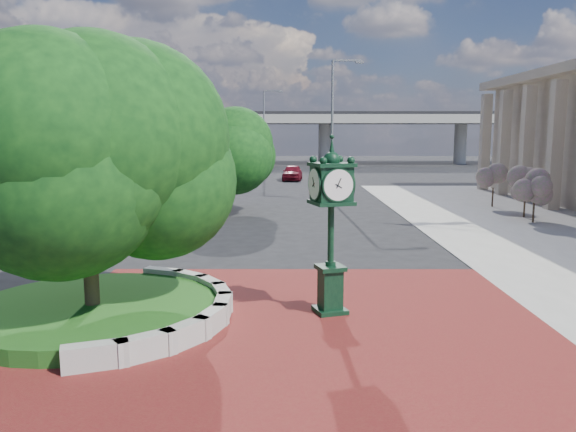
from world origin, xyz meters
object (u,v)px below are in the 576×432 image
at_px(street_lamp_near, 336,119).
at_px(street_lamp_far, 266,128).
at_px(post_clock, 331,219).
at_px(parked_car, 292,173).

height_order(street_lamp_near, street_lamp_far, street_lamp_near).
bearing_deg(post_clock, parked_car, 91.06).
bearing_deg(street_lamp_near, street_lamp_far, 106.93).
xyz_separation_m(post_clock, street_lamp_far, (-3.31, 41.43, 2.62)).
xyz_separation_m(parked_car, street_lamp_near, (2.77, -16.70, 4.70)).
height_order(post_clock, street_lamp_far, street_lamp_far).
distance_m(post_clock, parked_car, 40.67).
xyz_separation_m(street_lamp_near, street_lamp_far, (-5.33, 17.50, -0.40)).
relative_size(parked_car, street_lamp_far, 0.52).
distance_m(post_clock, street_lamp_near, 24.20).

